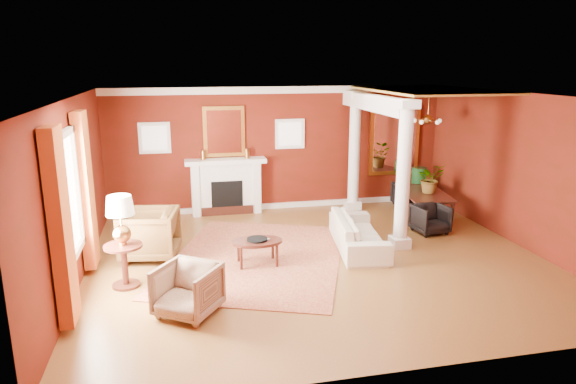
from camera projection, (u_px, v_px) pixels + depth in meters
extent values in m
plane|color=brown|center=(318.00, 260.00, 9.20)|extent=(8.00, 8.00, 0.00)
cube|color=maroon|center=(279.00, 149.00, 12.16)|extent=(8.00, 0.04, 2.90)
cube|color=maroon|center=(408.00, 253.00, 5.53)|extent=(8.00, 0.04, 2.90)
cube|color=maroon|center=(73.00, 194.00, 8.01)|extent=(0.04, 7.00, 2.90)
cube|color=maroon|center=(523.00, 171.00, 9.68)|extent=(0.04, 7.00, 2.90)
cube|color=silver|center=(321.00, 96.00, 8.49)|extent=(8.00, 7.00, 0.04)
cube|color=white|center=(226.00, 188.00, 11.94)|extent=(1.60, 0.34, 1.20)
cube|color=black|center=(227.00, 196.00, 11.81)|extent=(0.72, 0.03, 0.70)
cube|color=black|center=(228.00, 211.00, 11.90)|extent=(1.20, 0.05, 0.20)
cube|color=white|center=(226.00, 161.00, 11.74)|extent=(1.85, 0.42, 0.10)
cube|color=white|center=(196.00, 190.00, 11.76)|extent=(0.16, 0.40, 1.20)
cube|color=white|center=(256.00, 187.00, 12.05)|extent=(0.16, 0.40, 1.20)
cube|color=gold|center=(224.00, 132.00, 11.74)|extent=(0.95, 0.06, 1.15)
cube|color=white|center=(224.00, 132.00, 11.71)|extent=(0.78, 0.02, 0.98)
cube|color=white|center=(155.00, 138.00, 11.45)|extent=(0.70, 0.06, 0.70)
cube|color=white|center=(155.00, 138.00, 11.42)|extent=(0.54, 0.02, 0.54)
cube|color=white|center=(290.00, 134.00, 12.10)|extent=(0.70, 0.06, 0.70)
cube|color=white|center=(290.00, 134.00, 12.06)|extent=(0.54, 0.02, 0.54)
cube|color=white|center=(66.00, 197.00, 7.43)|extent=(0.03, 1.30, 1.70)
cube|color=white|center=(58.00, 210.00, 6.77)|extent=(0.08, 0.10, 1.90)
cube|color=white|center=(77.00, 186.00, 8.10)|extent=(0.08, 0.10, 1.90)
cube|color=#B8591F|center=(61.00, 228.00, 6.54)|extent=(0.18, 0.55, 2.60)
cube|color=#B8591F|center=(86.00, 190.00, 8.43)|extent=(0.18, 0.55, 2.60)
cube|color=white|center=(400.00, 242.00, 9.82)|extent=(0.34, 0.34, 0.20)
cylinder|color=white|center=(404.00, 173.00, 9.48)|extent=(0.26, 0.26, 2.50)
cube|color=white|center=(407.00, 104.00, 9.17)|extent=(0.36, 0.36, 0.16)
cube|color=white|center=(353.00, 205.00, 12.37)|extent=(0.34, 0.34, 0.20)
cylinder|color=white|center=(354.00, 150.00, 12.04)|extent=(0.26, 0.26, 2.50)
cube|color=white|center=(356.00, 95.00, 11.72)|extent=(0.36, 0.36, 0.16)
cube|color=white|center=(374.00, 103.00, 10.71)|extent=(0.30, 3.20, 0.32)
cube|color=gold|center=(429.00, 90.00, 10.74)|extent=(2.30, 3.40, 0.04)
cube|color=gold|center=(394.00, 141.00, 12.70)|extent=(1.30, 0.06, 1.70)
cube|color=white|center=(395.00, 141.00, 12.66)|extent=(1.10, 0.02, 1.50)
cylinder|color=#A16E32|center=(429.00, 104.00, 10.87)|extent=(0.02, 0.02, 0.65)
sphere|color=#A16E32|center=(428.00, 120.00, 10.95)|extent=(0.20, 0.20, 0.20)
sphere|color=white|center=(440.00, 121.00, 11.02)|extent=(0.09, 0.09, 0.09)
sphere|color=white|center=(426.00, 120.00, 11.23)|extent=(0.09, 0.09, 0.09)
sphere|color=white|center=(414.00, 120.00, 11.07)|extent=(0.09, 0.09, 0.09)
sphere|color=white|center=(421.00, 122.00, 10.76)|extent=(0.09, 0.09, 0.09)
sphere|color=white|center=(437.00, 122.00, 10.73)|extent=(0.09, 0.09, 0.09)
cube|color=white|center=(279.00, 90.00, 11.78)|extent=(8.00, 0.08, 0.16)
cube|color=white|center=(280.00, 205.00, 12.46)|extent=(8.00, 0.08, 0.12)
cube|color=maroon|center=(257.00, 258.00, 9.28)|extent=(4.18, 4.74, 0.02)
imported|color=beige|center=(359.00, 228.00, 9.70)|extent=(0.91, 2.16, 0.82)
imported|color=black|center=(149.00, 232.00, 9.19)|extent=(1.05, 1.10, 0.99)
imported|color=tan|center=(187.00, 288.00, 7.14)|extent=(1.05, 1.03, 0.80)
cylinder|color=black|center=(257.00, 242.00, 8.89)|extent=(0.88, 0.88, 0.05)
cylinder|color=black|center=(241.00, 259.00, 8.70)|extent=(0.05, 0.05, 0.39)
cylinder|color=black|center=(277.00, 257.00, 8.83)|extent=(0.05, 0.05, 0.39)
cylinder|color=black|center=(238.00, 251.00, 9.07)|extent=(0.05, 0.05, 0.39)
cylinder|color=black|center=(273.00, 249.00, 9.20)|extent=(0.05, 0.05, 0.39)
imported|color=black|center=(258.00, 234.00, 8.84)|extent=(0.16, 0.11, 0.24)
cylinder|color=black|center=(126.00, 285.00, 8.13)|extent=(0.43, 0.43, 0.04)
cylinder|color=black|center=(125.00, 266.00, 8.05)|extent=(0.10, 0.10, 0.67)
cylinder|color=black|center=(123.00, 246.00, 7.97)|extent=(0.59, 0.59, 0.04)
sphere|color=#A16E32|center=(122.00, 234.00, 7.92)|extent=(0.28, 0.28, 0.28)
cylinder|color=#A16E32|center=(121.00, 222.00, 7.87)|extent=(0.03, 0.03, 0.30)
cone|color=white|center=(120.00, 205.00, 7.81)|extent=(0.43, 0.43, 0.30)
imported|color=black|center=(425.00, 197.00, 11.63)|extent=(0.83, 1.75, 0.93)
imported|color=black|center=(431.00, 218.00, 10.59)|extent=(0.71, 0.67, 0.66)
imported|color=black|center=(408.00, 193.00, 12.57)|extent=(0.70, 0.67, 0.66)
sphere|color=#14401B|center=(417.00, 198.00, 12.62)|extent=(0.41, 0.41, 0.41)
cylinder|color=#14401B|center=(418.00, 187.00, 12.55)|extent=(0.36, 0.36, 0.96)
imported|color=#26591E|center=(431.00, 166.00, 11.40)|extent=(0.65, 0.71, 0.51)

